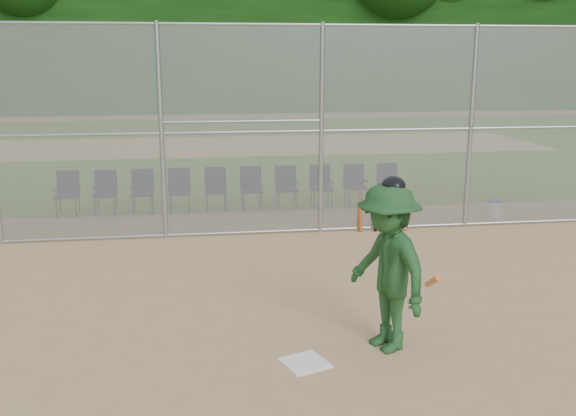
{
  "coord_description": "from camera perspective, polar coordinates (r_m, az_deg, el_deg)",
  "views": [
    {
      "loc": [
        -1.36,
        -7.02,
        3.36
      ],
      "look_at": [
        0.0,
        2.5,
        1.1
      ],
      "focal_mm": 40.0,
      "sensor_mm": 36.0,
      "label": 1
    }
  ],
  "objects": [
    {
      "name": "ground",
      "position": [
        7.9,
        2.62,
        -11.96
      ],
      "size": [
        100.0,
        100.0,
        0.0
      ],
      "primitive_type": "plane",
      "color": "tan",
      "rests_on": "ground"
    },
    {
      "name": "grass_strip",
      "position": [
        25.28,
        -5.0,
        5.55
      ],
      "size": [
        100.0,
        100.0,
        0.0
      ],
      "primitive_type": "plane",
      "color": "#35671F",
      "rests_on": "ground"
    },
    {
      "name": "dirt_patch_far",
      "position": [
        25.28,
        -5.0,
        5.56
      ],
      "size": [
        24.0,
        24.0,
        0.0
      ],
      "primitive_type": "plane",
      "color": "tan",
      "rests_on": "ground"
    },
    {
      "name": "backstop_fence",
      "position": [
        12.16,
        -1.68,
        7.13
      ],
      "size": [
        16.09,
        0.09,
        4.0
      ],
      "color": "gray",
      "rests_on": "ground"
    },
    {
      "name": "treeline",
      "position": [
        27.14,
        -5.49,
        17.69
      ],
      "size": [
        81.0,
        60.0,
        11.0
      ],
      "color": "black",
      "rests_on": "ground"
    },
    {
      "name": "home_plate",
      "position": [
        7.42,
        1.5,
        -13.59
      ],
      "size": [
        0.6,
        0.6,
        0.02
      ],
      "primitive_type": "cube",
      "rotation": [
        0.0,
        0.0,
        0.36
      ],
      "color": "white",
      "rests_on": "ground"
    },
    {
      "name": "batter_at_plate",
      "position": [
        7.52,
        8.83,
        -5.21
      ],
      "size": [
        1.12,
        1.52,
        2.07
      ],
      "color": "#1D4921",
      "rests_on": "ground"
    },
    {
      "name": "water_cooler",
      "position": [
        14.51,
        17.88,
        -0.03
      ],
      "size": [
        0.3,
        0.3,
        0.38
      ],
      "color": "white",
      "rests_on": "ground"
    },
    {
      "name": "spare_bats",
      "position": [
        12.87,
        8.34,
        -0.14
      ],
      "size": [
        0.96,
        0.34,
        0.84
      ],
      "color": "#D84C14",
      "rests_on": "ground"
    },
    {
      "name": "chair_0",
      "position": [
        14.66,
        -19.05,
        1.16
      ],
      "size": [
        0.54,
        0.52,
        0.96
      ],
      "primitive_type": null,
      "color": "#11103C",
      "rests_on": "ground"
    },
    {
      "name": "chair_1",
      "position": [
        14.53,
        -15.95,
        1.28
      ],
      "size": [
        0.54,
        0.52,
        0.96
      ],
      "primitive_type": null,
      "color": "#11103C",
      "rests_on": "ground"
    },
    {
      "name": "chair_2",
      "position": [
        14.44,
        -12.8,
        1.39
      ],
      "size": [
        0.54,
        0.52,
        0.96
      ],
      "primitive_type": null,
      "color": "#11103C",
      "rests_on": "ground"
    },
    {
      "name": "chair_3",
      "position": [
        14.39,
        -9.62,
        1.49
      ],
      "size": [
        0.54,
        0.52,
        0.96
      ],
      "primitive_type": null,
      "color": "#11103C",
      "rests_on": "ground"
    },
    {
      "name": "chair_4",
      "position": [
        14.39,
        -6.43,
        1.6
      ],
      "size": [
        0.54,
        0.52,
        0.96
      ],
      "primitive_type": null,
      "color": "#11103C",
      "rests_on": "ground"
    },
    {
      "name": "chair_5",
      "position": [
        14.43,
        -3.26,
        1.7
      ],
      "size": [
        0.54,
        0.52,
        0.96
      ],
      "primitive_type": null,
      "color": "#11103C",
      "rests_on": "ground"
    },
    {
      "name": "chair_6",
      "position": [
        14.52,
        -0.11,
        1.79
      ],
      "size": [
        0.54,
        0.52,
        0.96
      ],
      "primitive_type": null,
      "color": "#11103C",
      "rests_on": "ground"
    },
    {
      "name": "chair_7",
      "position": [
        14.65,
        3.0,
        1.87
      ],
      "size": [
        0.54,
        0.52,
        0.96
      ],
      "primitive_type": null,
      "color": "#11103C",
      "rests_on": "ground"
    },
    {
      "name": "chair_8",
      "position": [
        14.83,
        6.04,
        1.95
      ],
      "size": [
        0.54,
        0.52,
        0.96
      ],
      "primitive_type": null,
      "color": "#11103C",
      "rests_on": "ground"
    },
    {
      "name": "chair_9",
      "position": [
        15.04,
        9.0,
        2.02
      ],
      "size": [
        0.54,
        0.52,
        0.96
      ],
      "primitive_type": null,
      "color": "#11103C",
      "rests_on": "ground"
    }
  ]
}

